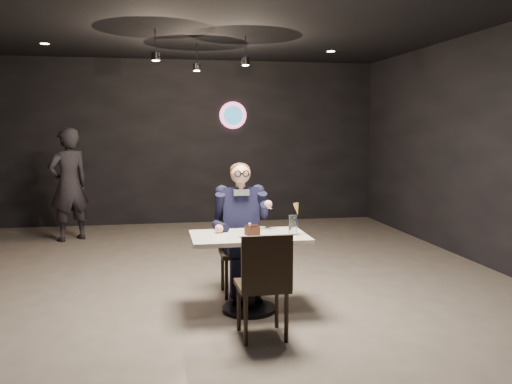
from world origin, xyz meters
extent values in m
plane|color=gray|center=(0.00, 0.00, 0.00)|extent=(9.00, 9.00, 0.00)
cube|color=black|center=(0.00, 2.00, 2.88)|extent=(1.40, 1.20, 0.36)
cube|color=silver|center=(0.24, -0.59, 0.38)|extent=(1.10, 0.70, 0.75)
cube|color=black|center=(0.24, -0.04, 0.46)|extent=(0.42, 0.46, 0.92)
cube|color=black|center=(0.24, -1.25, 0.46)|extent=(0.43, 0.47, 0.92)
cube|color=black|center=(0.24, -0.04, 0.72)|extent=(0.60, 0.80, 1.44)
cylinder|color=white|center=(0.25, -0.69, 0.76)|extent=(0.24, 0.24, 0.01)
cube|color=black|center=(0.26, -0.67, 0.80)|extent=(0.15, 0.13, 0.08)
ellipsoid|color=green|center=(0.35, -0.71, 0.84)|extent=(0.06, 0.04, 0.01)
cylinder|color=silver|center=(0.65, -0.66, 0.84)|extent=(0.08, 0.08, 0.18)
cone|color=#D9AD59|center=(0.70, -0.64, 0.99)|extent=(0.07, 0.07, 0.12)
imported|color=black|center=(-1.98, 3.21, 0.88)|extent=(0.77, 0.71, 1.77)
camera|label=1|loc=(-0.61, -5.60, 1.76)|focal=38.00mm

